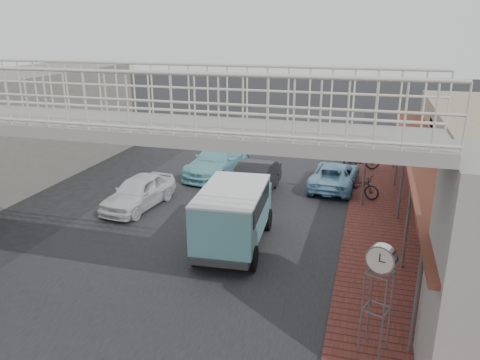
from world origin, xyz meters
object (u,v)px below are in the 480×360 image
Objects in this scene: white_hatchback at (139,192)px; motorcycle_far at (362,159)px; motorcycle_near at (358,186)px; arrow_sign at (385,152)px; dark_sedan at (253,180)px; angkot_curb at (334,175)px; angkot_van at (234,209)px; street_clock at (381,264)px; angkot_far at (218,160)px.

white_hatchback reaches higher than motorcycle_far.
white_hatchback is 2.04× the size of motorcycle_near.
dark_sedan is at bearing -174.84° from arrow_sign.
dark_sedan is 2.36× the size of motorcycle_far.
arrow_sign reaches higher than motorcycle_far.
angkot_curb is 1.69m from motorcycle_near.
dark_sedan is 1.02× the size of angkot_curb.
arrow_sign reaches higher than angkot_van.
arrow_sign reaches higher than white_hatchback.
street_clock is at bearing 173.72° from motorcycle_far.
motorcycle_near is at bearing 28.57° from white_hatchback.
motorcycle_far is at bearing 51.87° from dark_sedan.
angkot_curb is 3.15m from motorcycle_far.
angkot_curb is (7.48, 4.74, -0.08)m from white_hatchback.
angkot_van is at bearing 156.48° from street_clock.
white_hatchback is at bearing 164.14° from street_clock.
angkot_van is (0.62, -5.03, 0.66)m from dark_sedan.
motorcycle_near is at bearing -6.81° from angkot_far.
dark_sedan is 1.48× the size of arrow_sign.
motorcycle_far is (8.58, 7.69, -0.01)m from white_hatchback.
dark_sedan is 10.85m from street_clock.
dark_sedan reaches higher than motorcycle_far.
white_hatchback is at bearing -145.19° from dark_sedan.
angkot_curb is at bearing 38.96° from white_hatchback.
motorcycle_far is (3.79, 10.12, -0.72)m from angkot_van.
arrow_sign reaches higher than angkot_far.
arrow_sign is (7.83, -2.79, 1.72)m from angkot_far.
motorcycle_far is (6.90, 2.49, -0.07)m from angkot_far.
arrow_sign is (9.51, 2.41, 1.78)m from white_hatchback.
arrow_sign reaches higher than angkot_curb.
arrow_sign is at bearing 109.15° from street_clock.
angkot_curb is at bearing 35.66° from dark_sedan.
dark_sedan reaches higher than white_hatchback.
angkot_far is at bearing 167.61° from arrow_sign.
motorcycle_far is 14.59m from street_clock.
angkot_far is 7.33m from motorcycle_far.
angkot_van is 1.71× the size of street_clock.
white_hatchback reaches higher than angkot_curb.
dark_sedan is at bearing 35.99° from angkot_curb.
angkot_van is 10.83m from motorcycle_far.
dark_sedan is at bearing 92.97° from angkot_van.
motorcycle_near is at bearing 53.13° from angkot_van.
dark_sedan is at bearing 129.66° from motorcycle_far.
angkot_van is at bearing -80.10° from dark_sedan.
dark_sedan reaches higher than motorcycle_near.
white_hatchback is 0.86× the size of angkot_van.
arrow_sign reaches higher than motorcycle_near.
street_clock reaches higher than angkot_van.
angkot_van is at bearing -60.53° from angkot_far.
angkot_far is at bearing 100.47° from motorcycle_far.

